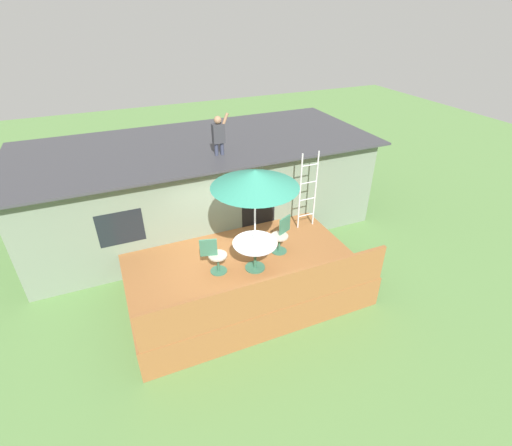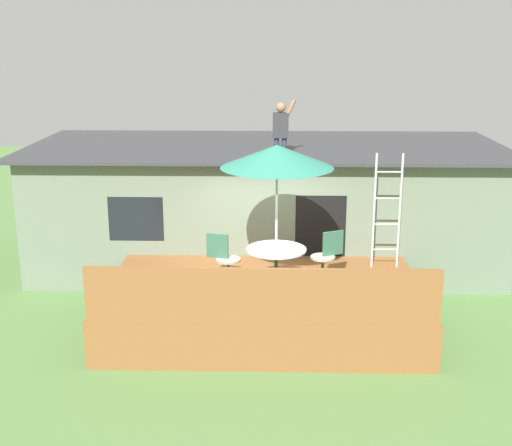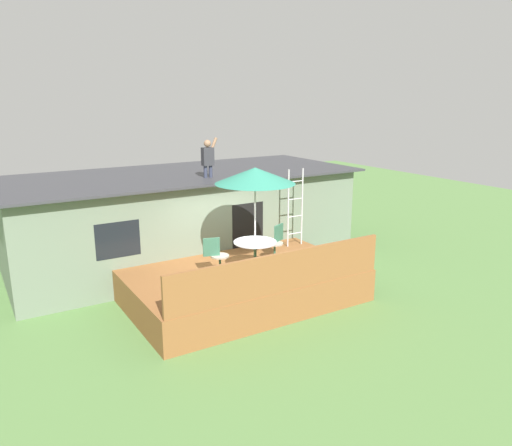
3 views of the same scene
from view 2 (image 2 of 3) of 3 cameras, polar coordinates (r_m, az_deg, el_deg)
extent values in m
plane|color=#567F42|center=(12.44, 0.64, -8.60)|extent=(40.00, 40.00, 0.00)
cube|color=slate|center=(15.41, 0.85, 1.46)|extent=(10.00, 4.00, 2.67)
cube|color=#38383D|center=(15.14, 0.87, 6.47)|extent=(10.50, 4.50, 0.06)
cube|color=black|center=(13.71, -10.06, 0.35)|extent=(1.10, 0.03, 0.90)
cube|color=black|center=(13.61, 5.41, -1.78)|extent=(1.00, 0.03, 2.00)
cube|color=brown|center=(12.28, 0.64, -6.90)|extent=(5.54, 3.52, 0.80)
cube|color=brown|center=(10.38, 0.52, -6.18)|extent=(5.44, 0.08, 0.90)
cylinder|color=#33664C|center=(11.90, 1.68, -5.51)|extent=(0.48, 0.48, 0.03)
cylinder|color=#33664C|center=(11.78, 1.70, -3.90)|extent=(0.07, 0.07, 0.71)
cylinder|color=silver|center=(11.66, 1.71, -2.24)|extent=(1.04, 1.04, 0.03)
cylinder|color=silver|center=(11.53, 1.73, -0.01)|extent=(0.04, 0.04, 2.40)
cone|color=#338C72|center=(11.27, 1.78, 5.63)|extent=(1.90, 1.90, 0.38)
cylinder|color=silver|center=(12.88, 9.90, 0.98)|extent=(0.04, 0.04, 2.20)
cylinder|color=silver|center=(12.96, 12.00, 0.96)|extent=(0.04, 0.04, 2.20)
cylinder|color=silver|center=(13.13, 10.79, -2.20)|extent=(0.48, 0.03, 0.03)
cylinder|color=silver|center=(12.98, 10.90, -0.10)|extent=(0.48, 0.03, 0.03)
cylinder|color=silver|center=(12.86, 11.01, 2.05)|extent=(0.48, 0.03, 0.03)
cylinder|color=silver|center=(12.75, 11.13, 4.23)|extent=(0.48, 0.03, 0.03)
cylinder|color=#33384C|center=(13.94, 1.73, 6.51)|extent=(0.10, 0.10, 0.34)
cylinder|color=#33384C|center=(13.94, 2.39, 6.50)|extent=(0.10, 0.10, 0.34)
cube|color=#333338|center=(13.88, 2.08, 8.22)|extent=(0.32, 0.20, 0.50)
sphere|color=#997051|center=(13.84, 2.10, 9.70)|extent=(0.20, 0.20, 0.20)
cylinder|color=#997051|center=(13.85, 2.85, 9.44)|extent=(0.26, 0.08, 0.44)
cylinder|color=#33664C|center=(12.14, -2.32, -5.11)|extent=(0.40, 0.40, 0.02)
cylinder|color=#33664C|center=(12.06, -2.33, -4.13)|extent=(0.06, 0.06, 0.44)
cylinder|color=#A59E8C|center=(11.99, -2.34, -3.10)|extent=(0.44, 0.44, 0.04)
cube|color=#33664C|center=(11.98, -3.26, -1.92)|extent=(0.40, 0.14, 0.44)
cylinder|color=#33664C|center=(12.31, 5.58, -4.88)|extent=(0.40, 0.40, 0.02)
cylinder|color=#33664C|center=(12.23, 5.61, -3.91)|extent=(0.06, 0.06, 0.44)
cylinder|color=#A59E8C|center=(12.16, 5.64, -2.89)|extent=(0.44, 0.44, 0.04)
cube|color=#33664C|center=(12.18, 6.49, -1.70)|extent=(0.38, 0.21, 0.44)
camera|label=1|loc=(5.46, -31.86, 26.82)|focal=26.03mm
camera|label=3|loc=(6.02, -75.29, 2.44)|focal=34.53mm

